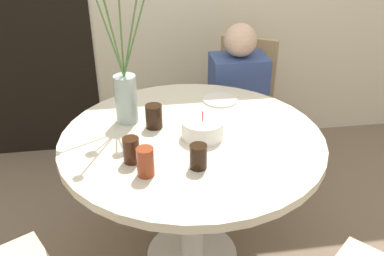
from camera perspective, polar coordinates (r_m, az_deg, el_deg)
ground_plane at (r=2.41m, az=0.00°, el=-16.74°), size 16.00×16.00×0.00m
doorway_panel at (r=3.08m, az=-22.15°, el=13.72°), size 0.90×0.01×2.05m
dining_table at (r=2.02m, az=0.00°, el=-4.33°), size 1.20×1.20×0.75m
chair_right_flank at (r=2.91m, az=6.76°, el=3.87°), size 0.54×0.54×0.90m
birthday_cake at (r=1.92m, az=1.41°, el=-0.08°), size 0.19×0.19×0.13m
flower_vase at (r=1.99m, az=-8.88°, el=7.50°), size 0.32×0.29×0.78m
side_plate at (r=2.28m, az=3.75°, el=3.76°), size 0.18×0.18×0.01m
drink_glass_0 at (r=2.00m, az=-5.10°, el=1.55°), size 0.08×0.08×0.11m
drink_glass_1 at (r=1.75m, az=-8.10°, el=-2.94°), size 0.07×0.07×0.11m
drink_glass_2 at (r=1.66m, az=-6.23°, el=-4.52°), size 0.07×0.07×0.12m
drink_glass_3 at (r=1.70m, az=0.85°, el=-3.83°), size 0.07×0.07×0.10m
person_woman at (r=2.78m, az=5.95°, el=2.45°), size 0.34×0.24×1.06m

